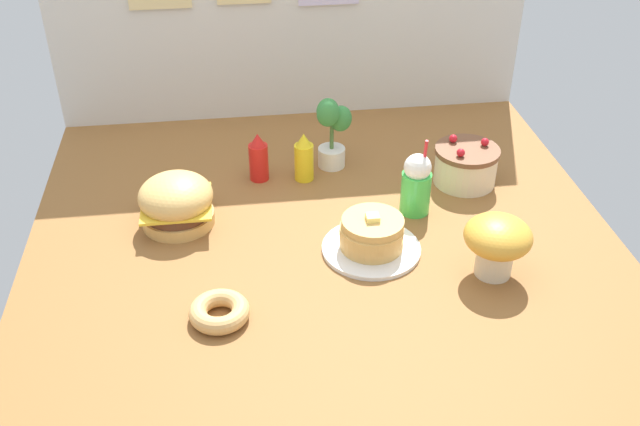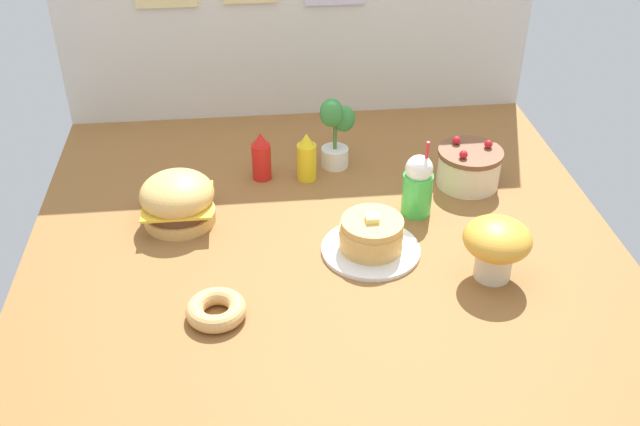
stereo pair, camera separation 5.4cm
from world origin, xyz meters
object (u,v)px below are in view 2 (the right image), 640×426
Objects in this scene: burger at (178,200)px; layer_cake at (469,167)px; cream_soda_cup at (418,185)px; mushroom_stool at (497,244)px; potted_plant at (335,130)px; ketchup_bottle at (261,157)px; pancake_stack at (371,238)px; donut_pink_glaze at (216,309)px; mustard_bottle at (307,158)px.

layer_cake is at bearing 7.19° from burger.
cream_soda_cup is 1.36× the size of mushroom_stool.
cream_soda_cup is 0.43m from mushroom_stool.
cream_soda_cup is at bearing -144.12° from layer_cake.
ketchup_bottle is at bearing -167.63° from potted_plant.
burger is 1.12m from layer_cake.
cream_soda_cup is (0.87, -0.04, 0.03)m from burger.
pancake_stack is at bearing -56.43° from ketchup_bottle.
cream_soda_cup reaches higher than ketchup_bottle.
layer_cake is 1.13× the size of mushroom_stool.
burger is 1.21× the size of mushroom_stool.
potted_plant is at bearing 29.04° from burger.
donut_pink_glaze is (-0.52, -0.28, -0.03)m from pancake_stack.
ketchup_bottle and mustard_bottle have the same top height.
ketchup_bottle is at bearing 150.87° from cream_soda_cup.
pancake_stack is 0.31m from cream_soda_cup.
layer_cake is 1.34× the size of donut_pink_glaze.
mustard_bottle is at bearing 27.14° from burger.
cream_soda_cup is 0.46m from potted_plant.
burger is 1.33× the size of ketchup_bottle.
pancake_stack is 1.70× the size of ketchup_bottle.
donut_pink_glaze is (-0.97, -0.68, -0.05)m from layer_cake.
potted_plant is at bearing 118.82° from mushroom_stool.
mushroom_stool is (0.17, -0.40, 0.01)m from cream_soda_cup.
pancake_stack is 1.36× the size of layer_cake.
mustard_bottle reaches higher than layer_cake.
cream_soda_cup reaches higher than pancake_stack.
potted_plant reaches higher than cream_soda_cup.
donut_pink_glaze is at bearing -118.33° from potted_plant.
potted_plant is 0.88m from mushroom_stool.
burger is at bearing 104.38° from donut_pink_glaze.
pancake_stack is (0.66, -0.26, -0.04)m from burger.
potted_plant is at bearing 94.86° from pancake_stack.
ketchup_bottle reaches higher than donut_pink_glaze.
pancake_stack is at bearing -133.16° from cream_soda_cup.
cream_soda_cup is at bearing 34.53° from donut_pink_glaze.
mushroom_stool is (0.72, -0.71, 0.04)m from ketchup_bottle.
ketchup_bottle is 0.67× the size of cream_soda_cup.
ketchup_bottle is 1.01m from mushroom_stool.
layer_cake is at bearing -9.46° from ketchup_bottle.
donut_pink_glaze is 1.01m from potted_plant.
mustard_bottle reaches higher than burger.
cream_soda_cup is at bearing -37.04° from mustard_bottle.
donut_pink_glaze is at bearing -151.64° from pancake_stack.
mustard_bottle is at bearing 128.80° from mushroom_stool.
ketchup_bottle is at bearing 41.36° from burger.
layer_cake is at bearing 82.46° from mushroom_stool.
burger is at bearing -172.81° from layer_cake.
layer_cake is (1.11, 0.14, -0.01)m from burger.
mushroom_stool is at bearing -97.54° from layer_cake.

